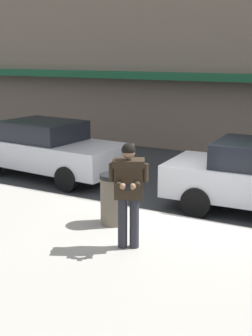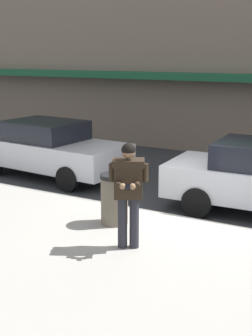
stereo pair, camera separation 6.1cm
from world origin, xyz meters
name	(u,v)px [view 1 (the left image)]	position (x,y,z in m)	size (l,w,h in m)	color
ground_plane	(181,218)	(0.00, 0.00, 0.00)	(80.00, 80.00, 0.00)	#2B2D30
sidewalk	(169,284)	(1.00, -2.85, 0.07)	(32.00, 5.30, 0.14)	#99968E
curb_paint_line	(229,226)	(1.00, 0.05, 0.00)	(28.00, 0.12, 0.01)	silver
parked_sedan_near	(47,148)	(-4.61, 1.41, 0.79)	(4.63, 2.19, 1.54)	silver
man_texting_on_phone	(129,184)	(-0.08, -2.13, 1.25)	(0.63, 0.65, 1.81)	#23232B
trash_bin	(114,199)	(-0.89, -1.24, 0.63)	(0.55, 0.55, 0.98)	#665B4C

